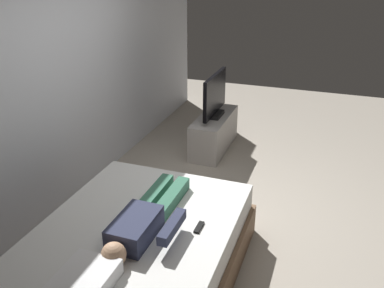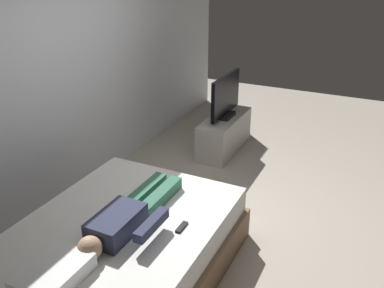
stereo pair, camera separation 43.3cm
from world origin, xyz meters
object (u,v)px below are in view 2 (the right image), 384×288
(bed, at_px, (120,251))
(tv, at_px, (226,97))
(person, at_px, (128,217))
(pillow, at_px, (54,274))
(tv_stand, at_px, (224,134))
(remote, at_px, (182,227))

(bed, distance_m, tv, 2.81)
(person, xyz_separation_m, tv, (2.72, 0.25, 0.16))
(bed, height_order, pillow, pillow)
(bed, relative_size, tv_stand, 1.89)
(bed, distance_m, person, 0.37)
(person, distance_m, remote, 0.44)
(tv_stand, relative_size, tv, 1.25)
(bed, distance_m, tv_stand, 2.76)
(person, xyz_separation_m, tv_stand, (2.72, 0.25, -0.37))
(remote, bearing_deg, pillow, 151.45)
(tv, bearing_deg, pillow, -177.27)
(pillow, relative_size, tv_stand, 0.44)
(tv_stand, height_order, tv, tv)
(person, relative_size, tv_stand, 1.15)
(bed, bearing_deg, tv, 3.44)
(bed, relative_size, pillow, 4.33)
(bed, bearing_deg, person, -71.15)
(pillow, xyz_separation_m, tv_stand, (3.47, 0.17, -0.35))
(pillow, bearing_deg, bed, 0.00)
(pillow, distance_m, person, 0.75)
(bed, bearing_deg, pillow, -180.00)
(tv_stand, bearing_deg, bed, -176.56)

